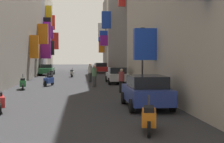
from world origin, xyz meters
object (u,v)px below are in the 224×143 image
object	(u,v)px
parked_car_white	(99,67)
scooter_green	(23,83)
pedestrian_near_left	(90,73)
scooter_black	(50,74)
scooter_orange	(149,117)
traffic_light_near_corner	(142,48)
scooter_white	(72,73)
scooter_blue	(49,80)
parked_car_blue	(146,91)
pedestrian_crossing	(94,76)
pedestrian_near_right	(122,81)
parked_car_silver	(117,75)
parked_car_green	(47,69)
parked_car_red	(101,68)

from	to	relation	value
parked_car_white	scooter_green	bearing A→B (deg)	-103.76
parked_car_white	pedestrian_near_left	xyz separation A→B (m)	(-2.28, -23.74, 0.16)
scooter_black	scooter_green	size ratio (longest dim) A/B	0.93
scooter_orange	traffic_light_near_corner	bearing A→B (deg)	79.70
pedestrian_near_left	scooter_white	bearing A→B (deg)	104.83
scooter_blue	pedestrian_near_left	distance (m)	5.50
parked_car_white	scooter_orange	size ratio (longest dim) A/B	2.37
parked_car_blue	traffic_light_near_corner	bearing A→B (deg)	80.23
parked_car_white	pedestrian_crossing	bearing A→B (deg)	-94.17
scooter_orange	scooter_blue	xyz separation A→B (m)	(-4.80, 16.43, -0.00)
scooter_green	pedestrian_near_right	size ratio (longest dim) A/B	1.20
parked_car_silver	scooter_orange	xyz separation A→B (m)	(-1.14, -18.52, -0.31)
parked_car_green	scooter_blue	distance (m)	15.97
scooter_white	pedestrian_crossing	size ratio (longest dim) A/B	1.09
pedestrian_near_right	scooter_blue	bearing A→B (deg)	134.42
parked_car_blue	pedestrian_near_right	world-z (taller)	pedestrian_near_right
parked_car_white	scooter_white	xyz separation A→B (m)	(-4.24, -16.34, -0.26)
parked_car_blue	scooter_black	bearing A→B (deg)	107.10
scooter_orange	scooter_blue	world-z (taller)	same
parked_car_blue	scooter_blue	bearing A→B (deg)	115.82
parked_car_red	scooter_black	xyz separation A→B (m)	(-6.46, -11.88, -0.33)
parked_car_blue	pedestrian_near_right	bearing A→B (deg)	93.08
pedestrian_near_left	pedestrian_near_right	world-z (taller)	pedestrian_near_left
scooter_green	parked_car_white	bearing A→B (deg)	76.24
parked_car_blue	pedestrian_crossing	size ratio (longest dim) A/B	2.25
parked_car_green	parked_car_blue	size ratio (longest dim) A/B	1.09
parked_car_red	pedestrian_near_left	xyz separation A→B (m)	(-2.16, -16.87, 0.09)
pedestrian_crossing	scooter_white	bearing A→B (deg)	99.64
parked_car_white	parked_car_green	distance (m)	14.28
scooter_blue	traffic_light_near_corner	distance (m)	9.00
parked_car_green	scooter_white	world-z (taller)	parked_car_green
parked_car_green	pedestrian_near_left	world-z (taller)	pedestrian_near_left
pedestrian_crossing	scooter_orange	bearing A→B (deg)	-86.05
scooter_orange	pedestrian_near_left	bearing A→B (deg)	93.45
scooter_green	pedestrian_near_left	bearing A→B (deg)	52.57
parked_car_green	scooter_green	size ratio (longest dim) A/B	2.23
scooter_orange	parked_car_green	bearing A→B (deg)	101.59
parked_car_blue	pedestrian_near_right	xyz separation A→B (m)	(-0.34, 6.32, 0.01)
scooter_black	pedestrian_near_left	size ratio (longest dim) A/B	1.02
parked_car_red	pedestrian_near_left	size ratio (longest dim) A/B	2.23
pedestrian_near_left	parked_car_white	bearing A→B (deg)	84.51
scooter_white	scooter_blue	distance (m)	11.68
scooter_green	parked_car_red	bearing A→B (deg)	72.72
parked_car_silver	parked_car_green	xyz separation A→B (m)	(-7.76, 13.77, -0.01)
scooter_orange	traffic_light_near_corner	size ratio (longest dim) A/B	0.43
scooter_orange	pedestrian_near_left	size ratio (longest dim) A/B	1.07
parked_car_blue	scooter_blue	xyz separation A→B (m)	(-5.70, 11.79, -0.34)
scooter_blue	parked_car_silver	bearing A→B (deg)	19.40
pedestrian_near_left	parked_car_silver	bearing A→B (deg)	-41.11
scooter_white	scooter_blue	size ratio (longest dim) A/B	1.08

